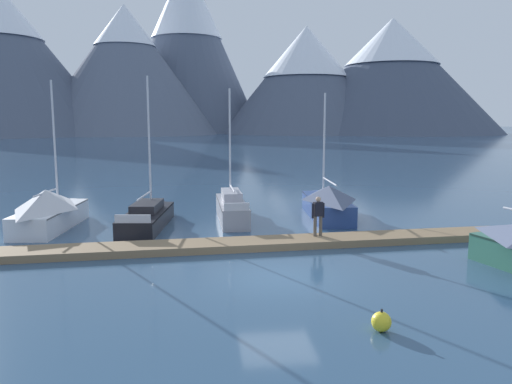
% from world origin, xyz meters
% --- Properties ---
extents(ground_plane, '(700.00, 700.00, 0.00)m').
position_xyz_m(ground_plane, '(0.00, 0.00, 0.00)').
color(ground_plane, '#2D4C6B').
extents(mountain_central_massif, '(65.69, 65.69, 45.90)m').
position_xyz_m(mountain_central_massif, '(-27.65, 171.74, 23.47)').
color(mountain_central_massif, slate).
rests_on(mountain_central_massif, ground).
extents(mountain_shoulder_ridge, '(60.89, 60.89, 68.60)m').
position_xyz_m(mountain_shoulder_ridge, '(-6.05, 195.36, 35.99)').
color(mountain_shoulder_ridge, '#4C566B').
rests_on(mountain_shoulder_ridge, ground).
extents(mountain_east_summit, '(65.82, 65.82, 40.52)m').
position_xyz_m(mountain_east_summit, '(39.34, 175.44, 21.37)').
color(mountain_east_summit, '#4C566B').
rests_on(mountain_east_summit, ground).
extents(mountain_rear_spur, '(83.58, 83.58, 43.73)m').
position_xyz_m(mountain_rear_spur, '(72.32, 172.95, 22.75)').
color(mountain_rear_spur, '#424C60').
rests_on(mountain_rear_spur, ground).
extents(dock, '(21.99, 3.05, 0.30)m').
position_xyz_m(dock, '(0.00, 4.00, 0.14)').
color(dock, '#846B4C').
rests_on(dock, ground).
extents(sailboat_nearest_berth, '(2.54, 6.68, 7.09)m').
position_xyz_m(sailboat_nearest_berth, '(-9.61, 8.78, 0.92)').
color(sailboat_nearest_berth, white).
rests_on(sailboat_nearest_berth, ground).
extents(sailboat_second_berth, '(2.36, 7.00, 7.32)m').
position_xyz_m(sailboat_second_berth, '(-5.00, 8.91, 0.51)').
color(sailboat_second_berth, black).
rests_on(sailboat_second_berth, ground).
extents(sailboat_mid_dock_port, '(1.44, 6.78, 6.80)m').
position_xyz_m(sailboat_mid_dock_port, '(-0.85, 10.15, 0.63)').
color(sailboat_mid_dock_port, '#93939E').
rests_on(sailboat_mid_dock_port, ground).
extents(sailboat_mid_dock_starboard, '(2.36, 7.06, 6.63)m').
position_xyz_m(sailboat_mid_dock_starboard, '(4.29, 10.05, 0.84)').
color(sailboat_mid_dock_starboard, navy).
rests_on(sailboat_mid_dock_starboard, ground).
extents(person_on_dock, '(0.58, 0.30, 1.69)m').
position_xyz_m(person_on_dock, '(2.45, 4.42, 1.26)').
color(person_on_dock, brown).
rests_on(person_on_dock, dock).
extents(mooring_buoy_channel_marker, '(0.50, 0.50, 0.58)m').
position_xyz_m(mooring_buoy_channel_marker, '(1.87, -4.52, 0.25)').
color(mooring_buoy_channel_marker, yellow).
rests_on(mooring_buoy_channel_marker, ground).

